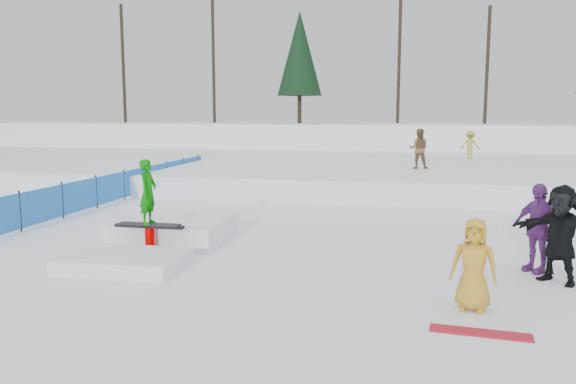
% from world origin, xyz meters
% --- Properties ---
extents(ground, '(120.00, 120.00, 0.00)m').
position_xyz_m(ground, '(0.00, 0.00, 0.00)').
color(ground, white).
extents(snow_berm, '(60.00, 14.00, 2.40)m').
position_xyz_m(snow_berm, '(0.00, 30.00, 1.20)').
color(snow_berm, white).
rests_on(snow_berm, ground).
extents(snow_midrise, '(50.00, 18.00, 0.80)m').
position_xyz_m(snow_midrise, '(0.00, 16.00, 0.40)').
color(snow_midrise, white).
rests_on(snow_midrise, ground).
extents(safety_fence, '(0.05, 16.00, 1.10)m').
position_xyz_m(safety_fence, '(-6.50, 6.60, 0.55)').
color(safety_fence, blue).
rests_on(safety_fence, ground).
extents(treeline, '(40.24, 4.22, 10.50)m').
position_xyz_m(treeline, '(6.18, 28.28, 7.45)').
color(treeline, black).
rests_on(treeline, snow_berm).
extents(walker_olive, '(0.84, 0.67, 1.67)m').
position_xyz_m(walker_olive, '(4.05, 12.19, 1.64)').
color(walker_olive, brown).
rests_on(walker_olive, snow_midrise).
extents(walker_ygreen, '(1.00, 0.70, 1.42)m').
position_xyz_m(walker_ygreen, '(6.76, 17.82, 1.51)').
color(walker_ygreen, '#9F9D20').
rests_on(walker_ygreen, snow_midrise).
extents(spectator_purple, '(0.99, 1.07, 1.76)m').
position_xyz_m(spectator_purple, '(5.98, -0.48, 0.88)').
color(spectator_purple, '#632A75').
rests_on(spectator_purple, ground).
extents(spectator_yellow, '(0.80, 0.61, 1.48)m').
position_xyz_m(spectator_yellow, '(4.50, -2.98, 0.74)').
color(spectator_yellow, '#C08E23').
rests_on(spectator_yellow, ground).
extents(spectator_dark, '(1.64, 1.51, 1.83)m').
position_xyz_m(spectator_dark, '(6.22, -1.16, 0.91)').
color(spectator_dark, black).
rests_on(spectator_dark, ground).
extents(loose_board_red, '(1.42, 0.42, 0.03)m').
position_xyz_m(loose_board_red, '(4.50, -4.00, 0.01)').
color(loose_board_red, '#A31320').
rests_on(loose_board_red, ground).
extents(jib_rail_feature, '(2.60, 4.40, 2.11)m').
position_xyz_m(jib_rail_feature, '(-2.09, -0.10, 0.30)').
color(jib_rail_feature, white).
rests_on(jib_rail_feature, ground).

